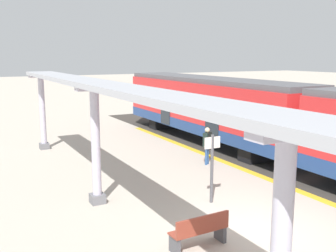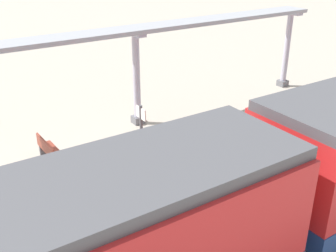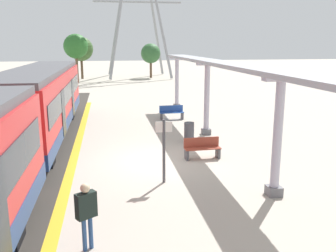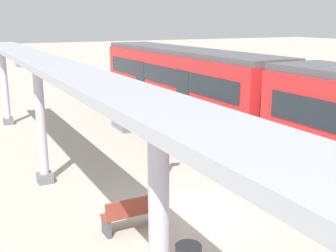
% 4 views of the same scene
% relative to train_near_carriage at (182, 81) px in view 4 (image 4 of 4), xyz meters
% --- Properties ---
extents(ground_plane, '(176.00, 176.00, 0.00)m').
position_rel_train_near_carriage_xyz_m(ground_plane, '(5.16, 10.20, -1.83)').
color(ground_plane, '#B2A898').
extents(tactile_edge_strip, '(0.35, 31.38, 0.01)m').
position_rel_train_near_carriage_xyz_m(tactile_edge_strip, '(1.77, 10.20, -1.83)').
color(tactile_edge_strip, gold).
rests_on(tactile_edge_strip, ground).
extents(train_near_carriage, '(2.65, 14.31, 3.48)m').
position_rel_train_near_carriage_xyz_m(train_near_carriage, '(0.00, 0.00, 0.00)').
color(train_near_carriage, red).
rests_on(train_near_carriage, ground).
extents(canopy_pillar_nearest, '(1.10, 0.44, 3.70)m').
position_rel_train_near_carriage_xyz_m(canopy_pillar_nearest, '(8.27, -2.23, 0.04)').
color(canopy_pillar_nearest, slate).
rests_on(canopy_pillar_nearest, ground).
extents(canopy_pillar_second, '(1.10, 0.44, 3.70)m').
position_rel_train_near_carriage_xyz_m(canopy_pillar_second, '(8.27, 6.20, 0.04)').
color(canopy_pillar_second, slate).
rests_on(canopy_pillar_second, ground).
extents(canopy_pillar_third, '(1.10, 0.44, 3.70)m').
position_rel_train_near_carriage_xyz_m(canopy_pillar_third, '(8.27, 14.15, 0.04)').
color(canopy_pillar_third, slate).
rests_on(canopy_pillar_third, ground).
extents(canopy_beam, '(1.20, 25.27, 0.16)m').
position_rel_train_near_carriage_xyz_m(canopy_beam, '(8.27, 10.00, 1.95)').
color(canopy_beam, '#A8AAB2').
rests_on(canopy_beam, canopy_pillar_nearest).
extents(bench_near_end, '(1.51, 0.49, 0.86)m').
position_rel_train_near_carriage_xyz_m(bench_near_end, '(7.02, 10.24, -1.39)').
color(bench_near_end, brown).
rests_on(bench_near_end, ground).
extents(platform_info_sign, '(0.56, 0.10, 2.20)m').
position_rel_train_near_carriage_xyz_m(platform_info_sign, '(5.05, 7.85, -0.51)').
color(platform_info_sign, '#4C4C51').
rests_on(platform_info_sign, ground).
extents(passenger_waiting_near_edge, '(0.51, 0.43, 1.62)m').
position_rel_train_near_carriage_xyz_m(passenger_waiting_near_edge, '(2.67, 4.03, -0.82)').
color(passenger_waiting_near_edge, '#2D5086').
rests_on(passenger_waiting_near_edge, ground).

